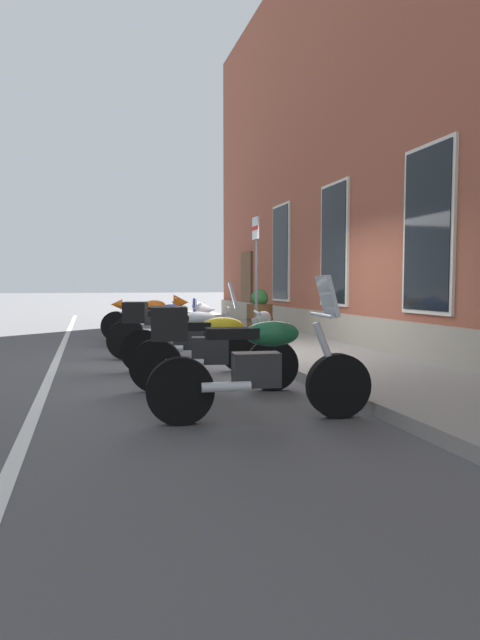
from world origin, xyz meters
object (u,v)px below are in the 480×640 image
(motorcycle_orange_sport, at_px, (153,316))
(motorcycle_white_sport, at_px, (172,326))
(motorcycle_yellow_naked, at_px, (216,352))
(parking_sign, at_px, (256,261))
(barrel_planter, at_px, (260,315))
(motorcycle_silver_touring, at_px, (184,335))
(motorcycle_green_touring, at_px, (249,361))
(motorcycle_blue_sport, at_px, (171,321))

(motorcycle_orange_sport, height_order, motorcycle_white_sport, motorcycle_orange_sport)
(motorcycle_white_sport, height_order, motorcycle_yellow_naked, motorcycle_white_sport)
(motorcycle_yellow_naked, height_order, parking_sign, parking_sign)
(barrel_planter, bearing_deg, motorcycle_orange_sport, -103.55)
(motorcycle_silver_touring, distance_m, motorcycle_yellow_naked, 1.51)
(motorcycle_silver_touring, bearing_deg, motorcycle_green_touring, 1.82)
(motorcycle_white_sport, distance_m, motorcycle_silver_touring, 1.48)
(motorcycle_orange_sport, height_order, motorcycle_blue_sport, motorcycle_orange_sport)
(motorcycle_blue_sport, relative_size, barrel_planter, 2.10)
(motorcycle_blue_sport, height_order, motorcycle_silver_touring, motorcycle_silver_touring)
(parking_sign, bearing_deg, motorcycle_yellow_naked, -23.79)
(motorcycle_silver_touring, bearing_deg, motorcycle_white_sport, 178.04)
(barrel_planter, bearing_deg, motorcycle_white_sport, -44.04)
(motorcycle_silver_touring, xyz_separation_m, motorcycle_green_touring, (2.98, 0.09, 0.02))
(motorcycle_orange_sport, distance_m, motorcycle_blue_sport, 1.54)
(motorcycle_orange_sport, distance_m, motorcycle_green_touring, 7.49)
(motorcycle_blue_sport, relative_size, motorcycle_white_sport, 1.03)
(motorcycle_silver_touring, bearing_deg, motorcycle_yellow_naked, 4.71)
(motorcycle_blue_sport, relative_size, motorcycle_yellow_naked, 1.07)
(motorcycle_silver_touring, xyz_separation_m, barrel_planter, (-3.94, 2.44, 0.03))
(motorcycle_orange_sport, relative_size, motorcycle_blue_sport, 1.01)
(motorcycle_blue_sport, xyz_separation_m, motorcycle_yellow_naked, (4.48, -0.12, -0.07))
(motorcycle_white_sport, xyz_separation_m, barrel_planter, (-2.47, 2.39, 0.02))
(motorcycle_orange_sport, distance_m, barrel_planter, 2.43)
(motorcycle_green_touring, bearing_deg, motorcycle_blue_sport, 178.56)
(motorcycle_orange_sport, distance_m, parking_sign, 2.94)
(motorcycle_white_sport, bearing_deg, motorcycle_orange_sport, 179.47)
(motorcycle_yellow_naked, bearing_deg, motorcycle_silver_touring, -175.29)
(motorcycle_yellow_naked, bearing_deg, motorcycle_white_sport, -178.59)
(motorcycle_yellow_naked, distance_m, parking_sign, 4.59)
(motorcycle_blue_sport, distance_m, motorcycle_white_sport, 1.51)
(motorcycle_yellow_naked, xyz_separation_m, parking_sign, (-4.04, 1.78, 1.28))
(motorcycle_silver_touring, bearing_deg, motorcycle_orange_sport, 179.00)
(motorcycle_silver_touring, xyz_separation_m, motorcycle_yellow_naked, (1.50, 0.12, -0.07))
(motorcycle_blue_sport, height_order, motorcycle_yellow_naked, motorcycle_blue_sport)
(motorcycle_orange_sport, distance_m, motorcycle_silver_touring, 4.51)
(motorcycle_yellow_naked, distance_m, motorcycle_green_touring, 1.48)
(motorcycle_white_sport, xyz_separation_m, parking_sign, (-1.06, 1.85, 1.20))
(motorcycle_white_sport, distance_m, motorcycle_green_touring, 4.46)
(motorcycle_white_sport, relative_size, motorcycle_silver_touring, 1.02)
(motorcycle_blue_sport, bearing_deg, motorcycle_green_touring, -1.44)
(motorcycle_orange_sport, distance_m, motorcycle_yellow_naked, 6.02)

